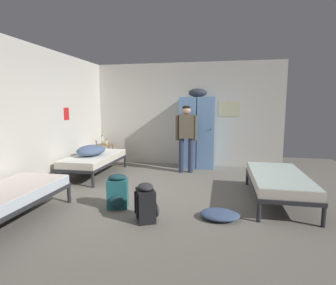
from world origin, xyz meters
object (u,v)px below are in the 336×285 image
at_px(backpack_teal, 118,192).
at_px(lotion_bottle, 107,142).
at_px(clothes_pile_denim, 220,215).
at_px(locker_bank, 197,131).
at_px(backpack_black, 146,203).
at_px(water_bottle, 102,140).
at_px(person_traveler, 186,133).
at_px(bed_left_rear, 94,159).
at_px(bedding_heap, 91,150).
at_px(bed_left_front, 4,197).
at_px(shelf_unit, 105,152).
at_px(bed_right, 278,180).

bearing_deg(backpack_teal, lotion_bottle, 116.96).
bearing_deg(clothes_pile_denim, backpack_teal, 176.07).
height_order(locker_bank, clothes_pile_denim, locker_bank).
bearing_deg(backpack_black, backpack_teal, 146.77).
relative_size(locker_bank, water_bottle, 8.28).
distance_m(person_traveler, clothes_pile_denim, 2.91).
xyz_separation_m(bed_left_rear, person_traveler, (2.09, 0.68, 0.61)).
distance_m(bedding_heap, clothes_pile_denim, 3.54).
bearing_deg(backpack_teal, bed_left_front, -146.43).
bearing_deg(bed_left_rear, shelf_unit, 102.26).
height_order(shelf_unit, backpack_teal, shelf_unit).
bearing_deg(backpack_black, bedding_heap, 132.21).
bearing_deg(clothes_pile_denim, bedding_heap, 147.95).
distance_m(bed_left_rear, backpack_teal, 2.26).
bearing_deg(backpack_teal, water_bottle, 118.74).
relative_size(bed_left_front, water_bottle, 7.60).
xyz_separation_m(water_bottle, backpack_black, (2.24, -3.39, -0.42)).
distance_m(shelf_unit, person_traveler, 2.47).
height_order(backpack_black, clothes_pile_denim, backpack_black).
height_order(bedding_heap, backpack_black, bedding_heap).
height_order(lotion_bottle, clothes_pile_denim, lotion_bottle).
distance_m(locker_bank, lotion_bottle, 2.51).
relative_size(bed_right, backpack_black, 3.45).
height_order(bed_left_front, backpack_black, backpack_black).
relative_size(bedding_heap, water_bottle, 3.28).
relative_size(shelf_unit, backpack_teal, 1.04).
height_order(bed_left_rear, person_traveler, person_traveler).
distance_m(locker_bank, backpack_teal, 3.34).
relative_size(backpack_teal, clothes_pile_denim, 0.95).
xyz_separation_m(bed_right, person_traveler, (-1.81, 1.71, 0.61)).
bearing_deg(locker_bank, bedding_heap, -149.54).
bearing_deg(bed_right, clothes_pile_denim, -136.35).
bearing_deg(backpack_black, bed_left_front, -165.71).
bearing_deg(bed_right, person_traveler, 136.68).
distance_m(water_bottle, backpack_black, 4.08).
height_order(locker_bank, bed_right, locker_bank).
distance_m(shelf_unit, lotion_bottle, 0.30).
xyz_separation_m(person_traveler, backpack_black, (-0.18, -2.90, -0.73)).
distance_m(bedding_heap, lotion_bottle, 1.20).
relative_size(locker_bank, person_traveler, 1.26).
distance_m(bed_left_front, backpack_teal, 1.58).
relative_size(locker_bank, bed_right, 1.09).
bearing_deg(locker_bank, backpack_black, -96.43).
bearing_deg(clothes_pile_denim, backpack_black, -165.06).
relative_size(water_bottle, backpack_teal, 0.45).
bearing_deg(shelf_unit, person_traveler, -11.34).
xyz_separation_m(bed_right, lotion_bottle, (-4.08, 2.14, 0.26)).
height_order(bed_right, person_traveler, person_traveler).
bearing_deg(bedding_heap, shelf_unit, 100.16).
height_order(water_bottle, lotion_bottle, water_bottle).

